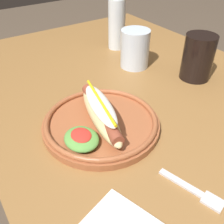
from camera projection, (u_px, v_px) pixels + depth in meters
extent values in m
cube|color=olive|center=(152.00, 105.00, 0.69)|extent=(1.33, 0.84, 0.04)
cylinder|color=olive|center=(2.00, 136.00, 1.15)|extent=(0.06, 0.06, 0.70)
cylinder|color=olive|center=(122.00, 91.00, 1.44)|extent=(0.06, 0.06, 0.70)
cylinder|color=#9E5633|center=(101.00, 124.00, 0.59)|extent=(0.26, 0.26, 0.02)
torus|color=#9E5633|center=(101.00, 120.00, 0.58)|extent=(0.26, 0.26, 0.01)
ellipsoid|color=#E0C184|center=(101.00, 114.00, 0.57)|extent=(0.23, 0.10, 0.04)
cylinder|color=brown|center=(101.00, 112.00, 0.57)|extent=(0.21, 0.07, 0.03)
ellipsoid|color=silver|center=(101.00, 105.00, 0.56)|extent=(0.17, 0.08, 0.02)
cylinder|color=yellow|center=(100.00, 101.00, 0.55)|extent=(0.18, 0.05, 0.01)
ellipsoid|color=#5B9942|center=(82.00, 139.00, 0.52)|extent=(0.08, 0.07, 0.02)
ellipsoid|color=red|center=(81.00, 135.00, 0.51)|extent=(0.05, 0.04, 0.01)
cube|color=silver|center=(181.00, 183.00, 0.46)|extent=(0.09, 0.03, 0.00)
cube|color=silver|center=(213.00, 202.00, 0.43)|extent=(0.04, 0.03, 0.00)
cylinder|color=black|center=(198.00, 57.00, 0.74)|extent=(0.09, 0.09, 0.13)
cylinder|color=silver|center=(135.00, 49.00, 0.81)|extent=(0.09, 0.09, 0.12)
cylinder|color=silver|center=(117.00, 24.00, 0.91)|extent=(0.06, 0.06, 0.17)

